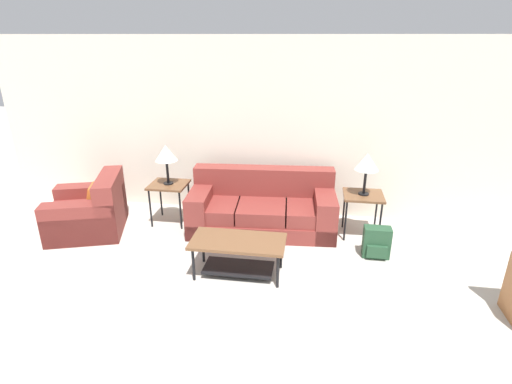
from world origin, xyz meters
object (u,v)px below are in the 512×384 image
object	(u,v)px
side_table_right	(363,199)
table_lamp_left	(166,154)
backpack	(377,243)
armchair	(90,212)
table_lamp_right	(367,163)
coffee_table	(238,249)
side_table_left	(169,188)
couch	(262,209)

from	to	relation	value
side_table_right	table_lamp_left	bearing A→B (deg)	180.00
table_lamp_left	backpack	world-z (taller)	table_lamp_left
armchair	backpack	size ratio (longest dim) A/B	3.07
side_table_right	table_lamp_left	xyz separation A→B (m)	(-2.73, 0.00, 0.51)
backpack	table_lamp_right	bearing A→B (deg)	104.00
coffee_table	table_lamp_right	distance (m)	2.04
table_lamp_right	backpack	bearing A→B (deg)	-76.00
coffee_table	backpack	bearing A→B (deg)	21.64
side_table_left	table_lamp_right	distance (m)	2.77
side_table_right	table_lamp_left	world-z (taller)	table_lamp_left
table_lamp_left	couch	bearing A→B (deg)	0.44
couch	backpack	xyz separation A→B (m)	(1.51, -0.58, -0.10)
side_table_right	backpack	bearing A→B (deg)	-76.00
table_lamp_left	table_lamp_right	xyz separation A→B (m)	(2.73, 0.00, 0.00)
armchair	side_table_left	world-z (taller)	armchair
couch	table_lamp_right	xyz separation A→B (m)	(1.37, -0.01, 0.75)
armchair	backpack	bearing A→B (deg)	-1.96
coffee_table	side_table_right	world-z (taller)	side_table_right
couch	backpack	bearing A→B (deg)	-21.07
couch	side_table_right	bearing A→B (deg)	-0.44
couch	table_lamp_right	size ratio (longest dim) A/B	3.65
side_table_right	backpack	xyz separation A→B (m)	(0.14, -0.57, -0.34)
side_table_left	table_lamp_right	xyz separation A→B (m)	(2.73, 0.00, 0.51)
coffee_table	table_lamp_right	xyz separation A→B (m)	(1.48, 1.21, 0.72)
coffee_table	side_table_right	bearing A→B (deg)	39.41
couch	table_lamp_right	bearing A→B (deg)	-0.44
coffee_table	side_table_left	xyz separation A→B (m)	(-1.25, 1.21, 0.21)
table_lamp_left	backpack	xyz separation A→B (m)	(2.87, -0.57, -0.86)
side_table_left	side_table_right	bearing A→B (deg)	0.00
side_table_left	side_table_right	distance (m)	2.73
side_table_right	couch	bearing A→B (deg)	179.56
coffee_table	side_table_left	bearing A→B (deg)	135.83
table_lamp_left	side_table_left	bearing A→B (deg)	0.00
coffee_table	side_table_right	size ratio (longest dim) A/B	1.77
backpack	armchair	bearing A→B (deg)	178.04
table_lamp_right	armchair	bearing A→B (deg)	-173.31
table_lamp_left	armchair	bearing A→B (deg)	-156.55
couch	table_lamp_left	distance (m)	1.55
armchair	coffee_table	bearing A→B (deg)	-18.94
side_table_left	backpack	size ratio (longest dim) A/B	1.53
armchair	coffee_table	world-z (taller)	armchair
table_lamp_right	side_table_right	bearing A→B (deg)	0.00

